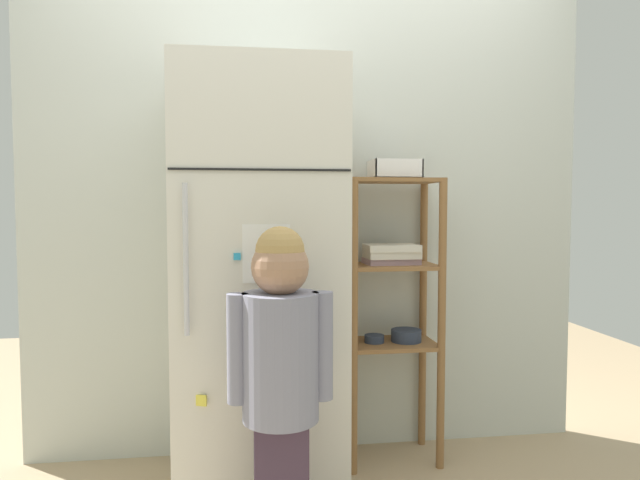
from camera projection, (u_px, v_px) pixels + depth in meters
ground_plane at (322, 480)px, 2.45m from camera, size 6.00×6.00×0.00m
kitchen_wall_back at (312, 218)px, 2.73m from camera, size 2.69×0.03×2.26m
refrigerator at (259, 279)px, 2.39m from camera, size 0.68×0.63×1.76m
child_standing at (280, 356)px, 1.92m from camera, size 0.36×0.27×1.12m
pantry_shelf_unit at (391, 289)px, 2.62m from camera, size 0.44×0.30×1.32m
fruit_bin at (395, 172)px, 2.61m from camera, size 0.22×0.18×0.09m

